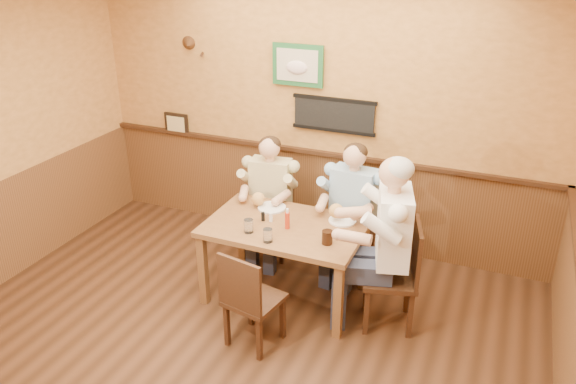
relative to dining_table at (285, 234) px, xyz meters
name	(u,v)px	position (x,y,z in m)	size (l,w,h in m)	color
room	(215,172)	(-0.02, -1.13, 1.03)	(5.02, 5.03, 2.81)	#321C0F
dining_table	(285,234)	(0.00, 0.00, 0.00)	(1.40, 0.90, 0.75)	brown
chair_back_left	(271,219)	(-0.43, 0.64, -0.24)	(0.38, 0.38, 0.83)	#3D2313
chair_back_right	(352,233)	(0.44, 0.64, -0.23)	(0.40, 0.40, 0.86)	#3D2313
chair_right_end	(390,275)	(0.98, -0.04, -0.17)	(0.45, 0.45, 0.97)	#3D2313
chair_near_side	(254,297)	(0.03, -0.71, -0.22)	(0.41, 0.41, 0.88)	#3D2313
diner_tan_shirt	(271,204)	(-0.43, 0.64, -0.06)	(0.55, 0.55, 1.19)	beige
diner_blue_polo	(353,217)	(0.44, 0.64, -0.04)	(0.57, 0.57, 1.23)	#90B6D8
diner_white_elder	(391,254)	(0.98, -0.04, 0.04)	(0.64, 0.64, 1.39)	white
water_glass_left	(249,226)	(-0.24, -0.25, 0.15)	(0.08, 0.08, 0.12)	white
water_glass_mid	(268,235)	(-0.01, -0.34, 0.15)	(0.08, 0.08, 0.12)	white
cola_tumbler	(327,237)	(0.46, -0.18, 0.15)	(0.09, 0.09, 0.12)	black
hot_sauce_bottle	(287,220)	(0.05, -0.06, 0.18)	(0.04, 0.04, 0.17)	#B22C13
salt_shaker	(271,217)	(-0.14, 0.01, 0.13)	(0.03, 0.03, 0.08)	silver
pepper_shaker	(263,216)	(-0.21, 0.00, 0.13)	(0.03, 0.03, 0.08)	black
plate_far_left	(272,207)	(-0.24, 0.26, 0.10)	(0.27, 0.27, 0.02)	silver
plate_far_right	(342,221)	(0.45, 0.26, 0.10)	(0.25, 0.25, 0.02)	white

